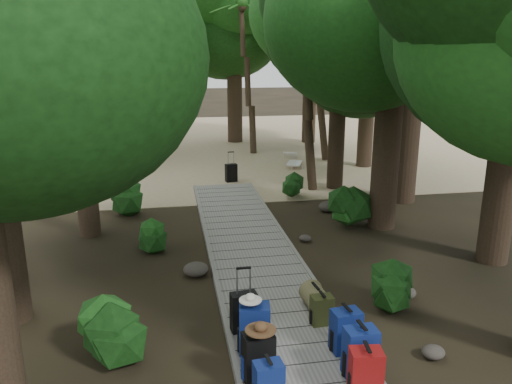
{
  "coord_description": "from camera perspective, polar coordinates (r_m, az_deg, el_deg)",
  "views": [
    {
      "loc": [
        -1.76,
        -9.59,
        4.45
      ],
      "look_at": [
        0.42,
        2.71,
        1.0
      ],
      "focal_mm": 35.0,
      "sensor_mm": 36.0,
      "label": 1
    }
  ],
  "objects": [
    {
      "name": "palm_left_a",
      "position": [
        16.67,
        -19.31,
        10.14
      ],
      "size": [
        3.97,
        3.97,
        6.31
      ],
      "primitive_type": null,
      "color": "#1B4613",
      "rests_on": "ground"
    },
    {
      "name": "tree_back_c",
      "position": [
        26.07,
        6.3,
        16.44
      ],
      "size": [
        5.49,
        5.49,
        9.89
      ],
      "primitive_type": null,
      "color": "black",
      "rests_on": "ground"
    },
    {
      "name": "suitcase_on_boardwalk",
      "position": [
        8.28,
        -1.4,
        -13.52
      ],
      "size": [
        0.44,
        0.27,
        0.65
      ],
      "primitive_type": null,
      "rotation": [
        0.0,
        0.0,
        0.1
      ],
      "color": "black",
      "rests_on": "boardwalk"
    },
    {
      "name": "backpack_left_b",
      "position": [
        7.15,
        0.25,
        -18.05
      ],
      "size": [
        0.46,
        0.35,
        0.77
      ],
      "primitive_type": null,
      "rotation": [
        0.0,
        0.0,
        0.14
      ],
      "color": "black",
      "rests_on": "boardwalk"
    },
    {
      "name": "shrub_right_a",
      "position": [
        9.4,
        15.85,
        -10.49
      ],
      "size": [
        0.97,
        0.97,
        0.87
      ],
      "primitive_type": null,
      "color": "#184615",
      "rests_on": "ground"
    },
    {
      "name": "tree_left_c",
      "position": [
        12.75,
        -19.83,
        11.56
      ],
      "size": [
        4.35,
        4.35,
        7.57
      ],
      "primitive_type": null,
      "color": "black",
      "rests_on": "ground"
    },
    {
      "name": "shrub_left_b",
      "position": [
        11.83,
        -12.08,
        -5.12
      ],
      "size": [
        0.82,
        0.82,
        0.74
      ],
      "primitive_type": null,
      "color": "#184615",
      "rests_on": "ground"
    },
    {
      "name": "tree_right_f",
      "position": [
        20.58,
        12.9,
        15.01
      ],
      "size": [
        4.96,
        4.96,
        8.86
      ],
      "primitive_type": null,
      "color": "black",
      "rests_on": "ground"
    },
    {
      "name": "rock_right_a",
      "position": [
        8.38,
        19.6,
        -16.85
      ],
      "size": [
        0.36,
        0.32,
        0.2
      ],
      "primitive_type": null,
      "color": "#4C473F",
      "rests_on": "ground"
    },
    {
      "name": "backpack_right_a",
      "position": [
        7.01,
        12.42,
        -19.36
      ],
      "size": [
        0.45,
        0.35,
        0.75
      ],
      "primitive_type": null,
      "rotation": [
        0.0,
        0.0,
        -0.13
      ],
      "color": "#95030F",
      "rests_on": "boardwalk"
    },
    {
      "name": "tree_back_b",
      "position": [
        26.14,
        -2.53,
        17.8
      ],
      "size": [
        6.19,
        6.19,
        11.06
      ],
      "primitive_type": null,
      "color": "black",
      "rests_on": "ground"
    },
    {
      "name": "backpack_right_c",
      "position": [
        7.88,
        10.23,
        -15.09
      ],
      "size": [
        0.46,
        0.35,
        0.73
      ],
      "primitive_type": null,
      "rotation": [
        0.0,
        0.0,
        0.11
      ],
      "color": "navy",
      "rests_on": "boardwalk"
    },
    {
      "name": "lone_suitcase_on_sand",
      "position": [
        17.98,
        -2.85,
        2.21
      ],
      "size": [
        0.45,
        0.32,
        0.64
      ],
      "primitive_type": null,
      "rotation": [
        0.0,
        0.0,
        0.24
      ],
      "color": "black",
      "rests_on": "sand_beach"
    },
    {
      "name": "sun_lounger",
      "position": [
        20.37,
        4.4,
        3.6
      ],
      "size": [
        1.1,
        1.74,
        0.53
      ],
      "primitive_type": null,
      "rotation": [
        0.0,
        0.0,
        -0.37
      ],
      "color": "silver",
      "rests_on": "sand_beach"
    },
    {
      "name": "rock_left_c",
      "position": [
        10.56,
        -6.89,
        -8.76
      ],
      "size": [
        0.53,
        0.47,
        0.29
      ],
      "primitive_type": null,
      "color": "#4C473F",
      "rests_on": "ground"
    },
    {
      "name": "palm_right_c",
      "position": [
        23.16,
        0.17,
        12.48
      ],
      "size": [
        4.09,
        4.09,
        6.51
      ],
      "primitive_type": null,
      "color": "#1B4613",
      "rests_on": "ground"
    },
    {
      "name": "ground",
      "position": [
        10.72,
        0.34,
        -9.09
      ],
      "size": [
        120.0,
        120.0,
        0.0
      ],
      "primitive_type": "plane",
      "color": "#302718",
      "rests_on": "ground"
    },
    {
      "name": "tree_right_c",
      "position": [
        13.09,
        15.57,
        17.35
      ],
      "size": [
        5.79,
        5.79,
        10.02
      ],
      "primitive_type": null,
      "color": "black",
      "rests_on": "ground"
    },
    {
      "name": "backpack_left_a",
      "position": [
        6.73,
        1.44,
        -20.93
      ],
      "size": [
        0.39,
        0.29,
        0.69
      ],
      "primitive_type": null,
      "rotation": [
        0.0,
        0.0,
        0.1
      ],
      "color": "navy",
      "rests_on": "boardwalk"
    },
    {
      "name": "tree_back_d",
      "position": [
        25.0,
        -19.92,
        14.22
      ],
      "size": [
        5.17,
        5.17,
        8.61
      ],
      "primitive_type": null,
      "color": "black",
      "rests_on": "ground"
    },
    {
      "name": "shrub_right_c",
      "position": [
        16.03,
        3.91,
        0.52
      ],
      "size": [
        0.74,
        0.74,
        0.66
      ],
      "primitive_type": null,
      "color": "#184615",
      "rests_on": "ground"
    },
    {
      "name": "duffel_right_khaki",
      "position": [
        9.05,
        6.79,
        -11.86
      ],
      "size": [
        0.45,
        0.63,
        0.4
      ],
      "primitive_type": null,
      "rotation": [
        0.0,
        0.0,
        0.09
      ],
      "color": "brown",
      "rests_on": "boardwalk"
    },
    {
      "name": "sand_beach",
      "position": [
        26.04,
        -6.03,
        5.54
      ],
      "size": [
        40.0,
        22.0,
        0.02
      ],
      "primitive_type": "cube",
      "color": "tan",
      "rests_on": "ground"
    },
    {
      "name": "tree_back_a",
      "position": [
        24.2,
        -10.8,
        14.53
      ],
      "size": [
        4.83,
        4.83,
        8.35
      ],
      "primitive_type": null,
      "color": "black",
      "rests_on": "ground"
    },
    {
      "name": "boardwalk",
      "position": [
        11.6,
        -0.55,
        -6.8
      ],
      "size": [
        2.0,
        12.0,
        0.12
      ],
      "primitive_type": "cube",
      "color": "gray",
      "rests_on": "ground"
    },
    {
      "name": "palm_right_b",
      "position": [
        21.81,
        8.07,
        14.2
      ],
      "size": [
        4.18,
        4.18,
        8.07
      ],
      "primitive_type": null,
      "color": "#1B4613",
      "rests_on": "ground"
    },
    {
      "name": "shrub_right_b",
      "position": [
        13.41,
        10.77,
        -1.62
      ],
      "size": [
        1.28,
        1.28,
        1.16
      ],
      "primitive_type": null,
      "color": "#184615",
      "rests_on": "ground"
    },
    {
      "name": "hat_white",
      "position": [
        7.47,
        -0.65,
        -11.9
      ],
      "size": [
        0.34,
        0.34,
        0.11
      ],
      "primitive_type": null,
      "color": "silver",
      "rests_on": "backpack_left_c"
    },
    {
      "name": "shrub_left_a",
      "position": [
        8.09,
        -16.38,
        -15.03
      ],
      "size": [
        0.96,
        0.96,
        0.87
      ],
      "primitive_type": null,
      "color": "#184615",
      "rests_on": "ground"
    },
    {
      "name": "rock_right_b",
      "position": [
        10.0,
        16.65,
        -10.95
      ],
      "size": [
        0.43,
        0.38,
        0.24
      ],
      "primitive_type": null,
      "color": "#4C473F",
      "rests_on": "ground"
    },
    {
      "name": "hat_brown",
      "position": [
        6.89,
        0.52,
        -15.07
      ],
      "size": [
        0.42,
        0.42,
        0.13
      ],
      "primitive_type": null,
      "color": "#51351E",
      "rests_on": "backpack_left_b"
    },
    {
      "name": "rock_left_b",
      "position": [
        8.95,
        -14.9,
        -14.32
      ],
      "size": [
        0.32,
        0.29,
        0.18
      ],
      "primitive_type": null,
      "color": "#4C473F",
      "rests_on": "ground"
    },
    {
      "name": "tree_right_d",
      "position": [
        15.8,
        17.88,
        19.11
      ],
      "size": [
        6.17,
        6.17,
        11.31
      ],
      "primitive_type": null,
      "color": "black",
      "rests_on": "ground"
    },
    {
      "name": "rock_right_c",
      "position": [
        12.4,
        5.63,
        -5.27
      ],
      "size": [
        0.3,
        0.27,
        0.17
      ],
      "primitive_type": null,
      "color": "#4C473F",
      "rests_on": "ground"
    },
    {
      "name": "rock_left_d",
      "position": [
        13.57,
        -11.72,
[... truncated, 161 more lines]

